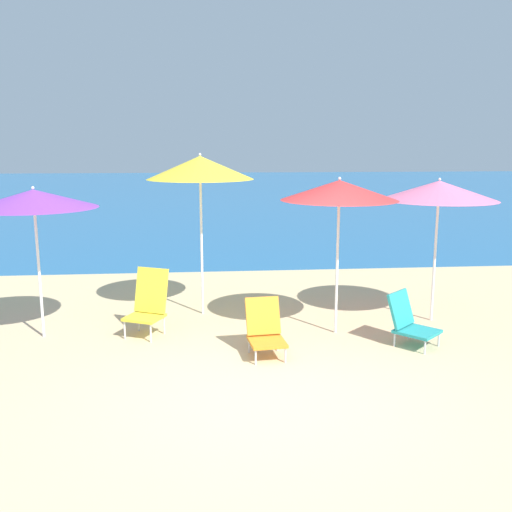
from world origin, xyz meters
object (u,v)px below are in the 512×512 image
at_px(beach_chair_orange, 265,329).
at_px(beach_chair_teal, 409,321).
at_px(beach_umbrella_pink, 439,191).
at_px(beach_umbrella_purple, 34,199).
at_px(beach_chair_yellow, 148,302).
at_px(beach_umbrella_red, 339,190).
at_px(beach_umbrella_yellow, 200,168).

relative_size(beach_chair_orange, beach_chair_teal, 0.92).
xyz_separation_m(beach_umbrella_pink, beach_chair_orange, (-2.56, -1.14, -1.56)).
height_order(beach_umbrella_purple, beach_chair_yellow, beach_umbrella_purple).
bearing_deg(beach_chair_yellow, beach_umbrella_purple, -155.41).
bearing_deg(beach_chair_yellow, beach_umbrella_red, 20.68).
height_order(beach_umbrella_purple, beach_chair_teal, beach_umbrella_purple).
xyz_separation_m(beach_umbrella_purple, beach_chair_orange, (2.87, -0.92, -1.52)).
distance_m(beach_umbrella_red, beach_chair_yellow, 2.93).
distance_m(beach_chair_orange, beach_chair_yellow, 1.74).
relative_size(beach_umbrella_red, beach_umbrella_yellow, 0.88).
relative_size(beach_umbrella_red, beach_chair_yellow, 2.38).
xyz_separation_m(beach_umbrella_red, beach_umbrella_yellow, (-1.80, 1.06, 0.25)).
distance_m(beach_chair_yellow, beach_chair_teal, 3.43).
distance_m(beach_umbrella_pink, beach_chair_teal, 1.97).
height_order(beach_umbrella_yellow, beach_chair_teal, beach_umbrella_yellow).
bearing_deg(beach_chair_teal, beach_umbrella_purple, 128.41).
bearing_deg(beach_umbrella_yellow, beach_chair_teal, -31.38).
relative_size(beach_umbrella_pink, beach_chair_teal, 2.83).
xyz_separation_m(beach_umbrella_yellow, beach_umbrella_purple, (-2.11, -0.86, -0.35)).
bearing_deg(beach_chair_teal, beach_umbrella_yellow, 105.86).
bearing_deg(beach_umbrella_pink, beach_umbrella_purple, -177.60).
distance_m(beach_umbrella_yellow, beach_umbrella_pink, 3.39).
xyz_separation_m(beach_umbrella_purple, beach_chair_teal, (4.74, -0.74, -1.52)).
relative_size(beach_umbrella_purple, beach_chair_yellow, 2.26).
height_order(beach_umbrella_yellow, beach_umbrella_pink, beach_umbrella_yellow).
bearing_deg(beach_umbrella_purple, beach_chair_yellow, -0.30).
bearing_deg(beach_chair_orange, beach_umbrella_pink, 17.95).
relative_size(beach_umbrella_purple, beach_chair_orange, 2.96).
bearing_deg(beach_chair_orange, beach_umbrella_yellow, 106.90).
bearing_deg(beach_chair_yellow, beach_chair_teal, 12.60).
distance_m(beach_umbrella_red, beach_umbrella_purple, 3.92).
bearing_deg(beach_chair_orange, beach_umbrella_red, 28.60).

